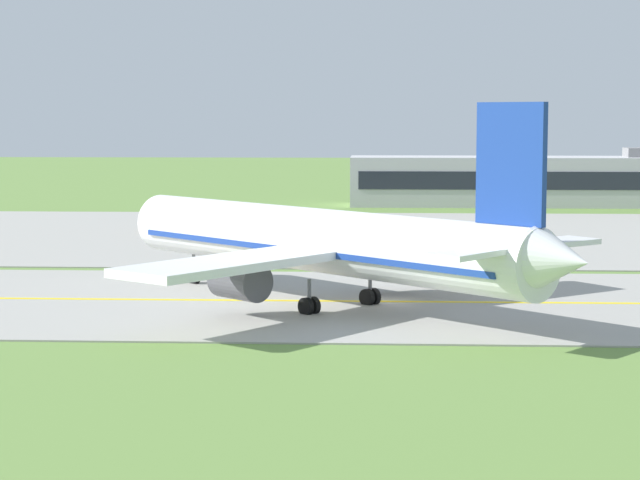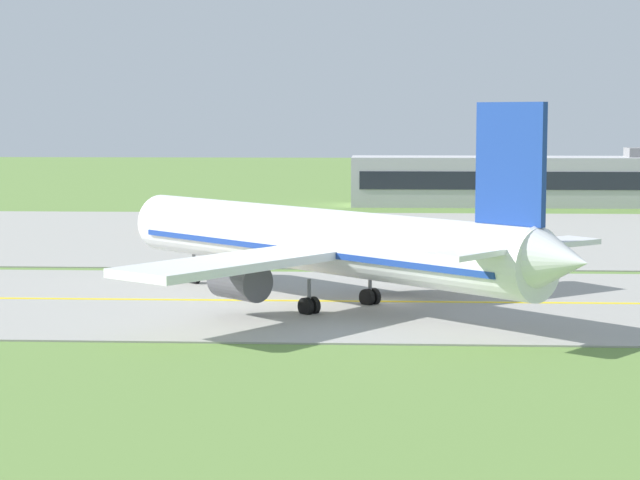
{
  "view_description": "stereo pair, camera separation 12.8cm",
  "coord_description": "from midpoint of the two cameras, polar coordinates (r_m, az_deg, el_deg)",
  "views": [
    {
      "loc": [
        -0.35,
        -75.28,
        12.11
      ],
      "look_at": [
        -4.19,
        0.39,
        4.0
      ],
      "focal_mm": 66.6,
      "sensor_mm": 36.0,
      "label": 1
    },
    {
      "loc": [
        -0.22,
        -75.28,
        12.11
      ],
      "look_at": [
        -4.19,
        0.39,
        4.0
      ],
      "focal_mm": 66.6,
      "sensor_mm": 36.0,
      "label": 2
    }
  ],
  "objects": [
    {
      "name": "taxiway_centreline",
      "position": [
        76.23,
        3.19,
        -2.96
      ],
      "size": [
        220.0,
        0.6,
        0.01
      ],
      "primitive_type": "cube",
      "color": "yellow",
      "rests_on": "taxiway_strip"
    },
    {
      "name": "ground_plane",
      "position": [
        76.25,
        3.18,
        -3.04
      ],
      "size": [
        500.0,
        500.0,
        0.0
      ],
      "primitive_type": "plane",
      "color": "olive"
    },
    {
      "name": "apron_pad",
      "position": [
        118.34,
        7.97,
        0.2
      ],
      "size": [
        140.0,
        52.0,
        0.1
      ],
      "primitive_type": "cube",
      "color": "#9E9B93",
      "rests_on": "ground"
    },
    {
      "name": "airplane_lead",
      "position": [
        73.85,
        0.23,
        -0.09
      ],
      "size": [
        31.5,
        30.95,
        12.7
      ],
      "color": "white",
      "rests_on": "ground"
    },
    {
      "name": "service_truck_fuel",
      "position": [
        120.58,
        -6.33,
        0.87
      ],
      "size": [
        5.64,
        6.25,
        2.59
      ],
      "color": "orange",
      "rests_on": "ground"
    },
    {
      "name": "terminal_building",
      "position": [
        158.66,
        11.4,
        2.78
      ],
      "size": [
        54.02,
        8.83,
        7.64
      ],
      "color": "#B2B2B7",
      "rests_on": "ground"
    },
    {
      "name": "taxiway_strip",
      "position": [
        76.24,
        3.18,
        -3.0
      ],
      "size": [
        240.0,
        28.0,
        0.1
      ],
      "primitive_type": "cube",
      "color": "#9E9B93",
      "rests_on": "ground"
    }
  ]
}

